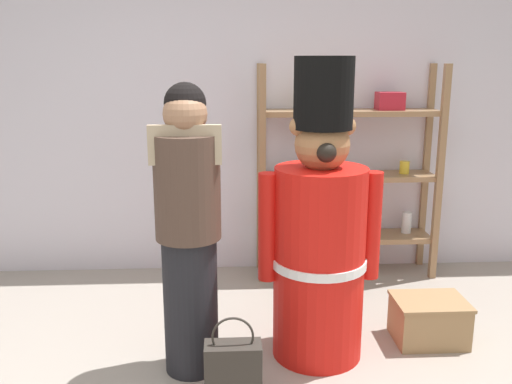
# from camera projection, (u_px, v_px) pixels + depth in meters

# --- Properties ---
(back_wall) EXTENTS (6.40, 0.12, 2.60)m
(back_wall) POSITION_uv_depth(u_px,v_px,m) (230.00, 110.00, 4.35)
(back_wall) COLOR silver
(back_wall) RESTS_ON ground_plane
(merchandise_shelf) EXTENTS (1.41, 0.35, 1.66)m
(merchandise_shelf) POSITION_uv_depth(u_px,v_px,m) (348.00, 172.00, 4.29)
(merchandise_shelf) COLOR #93704C
(merchandise_shelf) RESTS_ON ground_plane
(teddy_bear_guard) EXTENTS (0.69, 0.54, 1.71)m
(teddy_bear_guard) POSITION_uv_depth(u_px,v_px,m) (320.00, 238.00, 3.09)
(teddy_bear_guard) COLOR red
(teddy_bear_guard) RESTS_ON ground_plane
(person_shopper) EXTENTS (0.37, 0.35, 1.58)m
(person_shopper) POSITION_uv_depth(u_px,v_px,m) (188.00, 228.00, 2.90)
(person_shopper) COLOR black
(person_shopper) RESTS_ON ground_plane
(shopping_bag) EXTENTS (0.29, 0.14, 0.46)m
(shopping_bag) POSITION_uv_depth(u_px,v_px,m) (233.00, 371.00, 2.76)
(shopping_bag) COLOR #332D28
(shopping_bag) RESTS_ON ground_plane
(display_crate) EXTENTS (0.44, 0.33, 0.27)m
(display_crate) POSITION_uv_depth(u_px,v_px,m) (429.00, 320.00, 3.36)
(display_crate) COLOR #9E7A51
(display_crate) RESTS_ON ground_plane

